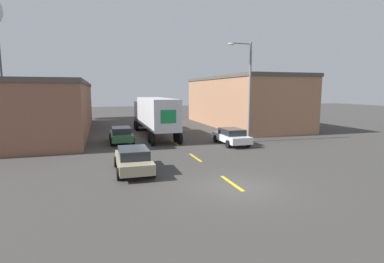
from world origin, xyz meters
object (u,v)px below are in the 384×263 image
parked_car_left_near (133,159)px  parked_car_left_far (121,134)px  semi_truck (154,113)px  parked_car_right_mid (231,136)px  street_lamp (248,86)px

parked_car_left_near → parked_car_left_far: (0.00, 10.57, 0.00)m
semi_truck → parked_car_right_mid: (5.69, -7.45, -1.64)m
semi_truck → parked_car_left_far: bearing=-136.7°
semi_truck → parked_car_right_mid: semi_truck is taller
parked_car_left_near → parked_car_left_far: 10.57m
semi_truck → parked_car_left_far: size_ratio=2.92×
parked_car_left_near → parked_car_right_mid: size_ratio=1.00×
semi_truck → street_lamp: size_ratio=1.52×
street_lamp → parked_car_left_near: bearing=-146.2°
parked_car_left_far → parked_car_right_mid: size_ratio=1.00×
parked_car_left_near → parked_car_right_mid: bearing=35.5°
parked_car_left_near → parked_car_left_far: same height
parked_car_left_near → parked_car_right_mid: same height
parked_car_right_mid → parked_car_left_near: bearing=-144.5°
parked_car_left_far → street_lamp: bearing=-14.9°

